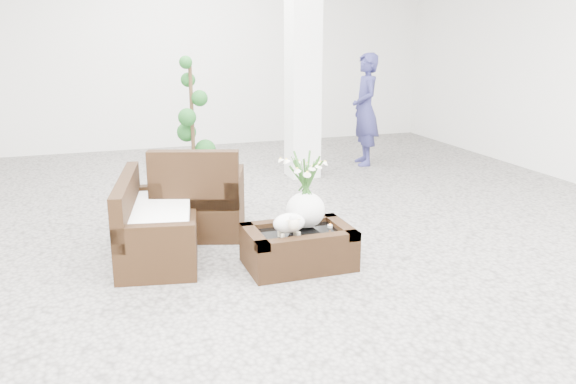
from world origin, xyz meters
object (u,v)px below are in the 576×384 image
object	(u,v)px
coffee_table	(298,249)
topiary	(192,117)
armchair	(199,188)
loveseat	(159,216)

from	to	relation	value
coffee_table	topiary	distance (m)	3.82
coffee_table	topiary	size ratio (longest dim) A/B	0.56
armchair	topiary	world-z (taller)	topiary
topiary	loveseat	bearing A→B (deg)	-105.54
coffee_table	loveseat	xyz separation A→B (m)	(-1.10, 0.66, 0.21)
loveseat	coffee_table	bearing A→B (deg)	-110.52
loveseat	armchair	bearing A→B (deg)	-31.07
armchair	loveseat	bearing A→B (deg)	66.58
armchair	loveseat	size ratio (longest dim) A/B	0.66
armchair	topiary	distance (m)	2.63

